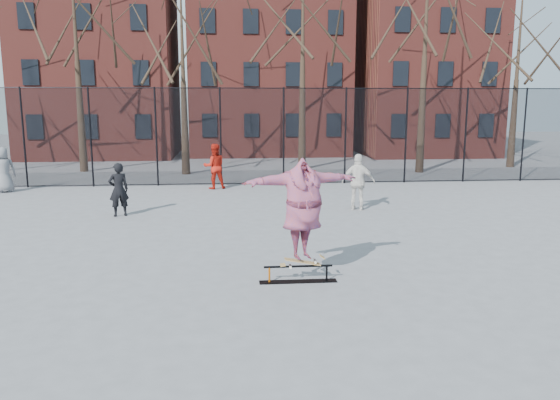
{
  "coord_description": "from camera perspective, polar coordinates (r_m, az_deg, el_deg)",
  "views": [
    {
      "loc": [
        -0.93,
        -9.6,
        3.45
      ],
      "look_at": [
        0.04,
        1.5,
        1.42
      ],
      "focal_mm": 35.0,
      "sensor_mm": 36.0,
      "label": 1
    }
  ],
  "objects": [
    {
      "name": "bystander_grey",
      "position": [
        23.28,
        -26.92,
        2.85
      ],
      "size": [
        1.01,
        0.88,
        1.74
      ],
      "primitive_type": "imported",
      "rotation": [
        0.0,
        0.0,
        3.62
      ],
      "color": "slate",
      "rests_on": "ground"
    },
    {
      "name": "rowhouses",
      "position": [
        35.73,
        -2.42,
        14.52
      ],
      "size": [
        29.0,
        7.0,
        13.0
      ],
      "color": "maroon",
      "rests_on": "ground"
    },
    {
      "name": "tree_row",
      "position": [
        27.04,
        -3.71,
        18.61
      ],
      "size": [
        33.66,
        7.46,
        10.67
      ],
      "color": "black",
      "rests_on": "ground"
    },
    {
      "name": "ground",
      "position": [
        10.24,
        0.52,
        -9.36
      ],
      "size": [
        100.0,
        100.0,
        0.0
      ],
      "primitive_type": "plane",
      "color": "slate"
    },
    {
      "name": "bystander_red",
      "position": [
        21.76,
        -6.87,
        3.51
      ],
      "size": [
        0.98,
        0.83,
        1.79
      ],
      "primitive_type": "imported",
      "rotation": [
        0.0,
        0.0,
        3.33
      ],
      "color": "#AF1A0F",
      "rests_on": "ground"
    },
    {
      "name": "fence",
      "position": [
        22.66,
        -2.7,
        6.79
      ],
      "size": [
        34.03,
        0.07,
        4.0
      ],
      "color": "black",
      "rests_on": "ground"
    },
    {
      "name": "bystander_black",
      "position": [
        17.13,
        -16.51,
        1.05
      ],
      "size": [
        0.7,
        0.58,
        1.63
      ],
      "primitive_type": "imported",
      "rotation": [
        0.0,
        0.0,
        3.52
      ],
      "color": "black",
      "rests_on": "ground"
    },
    {
      "name": "skater",
      "position": [
        10.32,
        2.41,
        -1.22
      ],
      "size": [
        2.45,
        1.38,
        1.93
      ],
      "primitive_type": "imported",
      "rotation": [
        0.0,
        0.0,
        0.33
      ],
      "color": "#6E398F",
      "rests_on": "skateboard"
    },
    {
      "name": "skate_rail",
      "position": [
        10.64,
        1.91,
        -7.87
      ],
      "size": [
        1.5,
        0.23,
        0.33
      ],
      "color": "black",
      "rests_on": "ground"
    },
    {
      "name": "bystander_white",
      "position": [
        17.54,
        8.19,
        1.86
      ],
      "size": [
        1.14,
        0.74,
        1.8
      ],
      "primitive_type": "imported",
      "rotation": [
        0.0,
        0.0,
        2.83
      ],
      "color": "silver",
      "rests_on": "ground"
    },
    {
      "name": "skateboard",
      "position": [
        10.57,
        2.37,
        -6.59
      ],
      "size": [
        0.76,
        0.18,
        0.09
      ],
      "primitive_type": null,
      "color": "olive",
      "rests_on": "skate_rail"
    }
  ]
}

